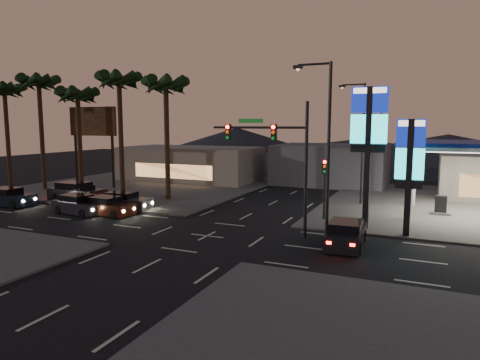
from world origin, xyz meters
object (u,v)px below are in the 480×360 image
at_px(car_lane_a_mid, 107,206).
at_px(pylon_sign_short, 410,160).
at_px(car_lane_b_front, 124,202).
at_px(car_lane_a_rear, 8,198).
at_px(car_lane_b_rear, 81,194).
at_px(car_lane_b_mid, 76,193).
at_px(traffic_signal_mast, 278,149).
at_px(suv_station, 346,234).
at_px(car_lane_a_front, 79,205).
at_px(pylon_sign_tall, 369,129).

bearing_deg(car_lane_a_mid, pylon_sign_short, 5.88).
distance_m(pylon_sign_short, car_lane_b_front, 21.12).
xyz_separation_m(car_lane_a_rear, car_lane_b_rear, (4.32, 3.72, -0.01)).
bearing_deg(car_lane_b_mid, car_lane_b_front, -11.61).
height_order(traffic_signal_mast, car_lane_a_mid, traffic_signal_mast).
bearing_deg(pylon_sign_short, traffic_signal_mast, -160.87).
bearing_deg(car_lane_a_rear, pylon_sign_short, 4.88).
bearing_deg(suv_station, car_lane_b_front, 169.69).
distance_m(car_lane_a_front, car_lane_b_rear, 4.98).
bearing_deg(car_lane_b_front, car_lane_b_rear, 168.04).
relative_size(car_lane_b_mid, suv_station, 1.19).
distance_m(pylon_sign_tall, car_lane_a_rear, 28.94).
bearing_deg(car_lane_a_mid, car_lane_a_rear, -177.21).
xyz_separation_m(pylon_sign_short, car_lane_a_rear, (-30.64, -2.61, -3.97)).
xyz_separation_m(pylon_sign_short, suv_station, (-2.96, -3.31, -3.98)).
bearing_deg(car_lane_b_mid, pylon_sign_short, -2.54).
xyz_separation_m(pylon_sign_tall, car_lane_a_front, (-20.48, -3.59, -5.73)).
height_order(car_lane_b_front, car_lane_b_rear, car_lane_b_rear).
distance_m(car_lane_b_front, car_lane_b_mid, 6.32).
xyz_separation_m(pylon_sign_tall, car_lane_b_front, (-18.24, -1.08, -5.74)).
xyz_separation_m(car_lane_a_rear, suv_station, (27.68, -0.70, -0.02)).
relative_size(car_lane_a_front, car_lane_a_mid, 1.06).
distance_m(car_lane_a_front, car_lane_a_rear, 7.66).
height_order(car_lane_a_rear, car_lane_b_front, car_lane_a_rear).
relative_size(traffic_signal_mast, suv_station, 1.81).
height_order(car_lane_b_rear, suv_station, car_lane_b_rear).
height_order(pylon_sign_short, car_lane_b_mid, pylon_sign_short).
bearing_deg(suv_station, pylon_sign_tall, 83.92).
bearing_deg(car_lane_b_mid, car_lane_a_rear, -134.21).
bearing_deg(pylon_sign_short, car_lane_a_front, -173.56).
xyz_separation_m(pylon_sign_tall, car_lane_b_mid, (-24.43, 0.19, -5.61)).
bearing_deg(traffic_signal_mast, car_lane_b_rear, 169.26).
height_order(car_lane_a_mid, car_lane_b_rear, car_lane_b_rear).
bearing_deg(car_lane_a_rear, car_lane_b_rear, 40.72).
bearing_deg(pylon_sign_tall, traffic_signal_mast, -143.48).
bearing_deg(car_lane_b_rear, traffic_signal_mast, -10.74).
relative_size(pylon_sign_tall, car_lane_a_front, 1.99).
height_order(traffic_signal_mast, car_lane_a_rear, traffic_signal_mast).
bearing_deg(car_lane_b_rear, car_lane_a_rear, -139.28).
xyz_separation_m(traffic_signal_mast, car_lane_b_mid, (-19.69, 3.71, -4.44)).
bearing_deg(car_lane_a_rear, car_lane_b_mid, 45.79).
bearing_deg(car_lane_a_mid, car_lane_b_front, 92.11).
relative_size(car_lane_a_front, car_lane_b_rear, 0.98).
height_order(car_lane_a_front, car_lane_b_mid, car_lane_b_mid).
distance_m(pylon_sign_short, car_lane_a_rear, 31.00).
relative_size(car_lane_b_rear, suv_station, 1.04).
bearing_deg(car_lane_b_front, traffic_signal_mast, -10.23).
bearing_deg(car_lane_b_front, pylon_sign_short, 0.21).
bearing_deg(pylon_sign_short, car_lane_a_mid, -174.12).
height_order(pylon_sign_short, car_lane_a_front, pylon_sign_short).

